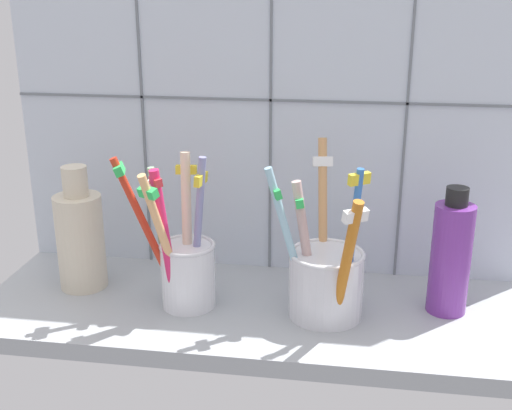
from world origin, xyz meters
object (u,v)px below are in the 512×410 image
object	(u,v)px
toothbrush_cup_left	(184,263)
toothbrush_cup_right	(326,277)
ceramic_vase	(80,237)
soap_bottle	(451,256)

from	to	relation	value
toothbrush_cup_left	toothbrush_cup_right	distance (cm)	15.88
toothbrush_cup_left	ceramic_vase	bearing A→B (deg)	166.91
ceramic_vase	soap_bottle	xyz separation A→B (cm)	(42.88, 0.10, 0.27)
toothbrush_cup_left	toothbrush_cup_right	world-z (taller)	toothbrush_cup_right
soap_bottle	toothbrush_cup_left	bearing A→B (deg)	-173.69
toothbrush_cup_right	soap_bottle	distance (cm)	13.98
ceramic_vase	soap_bottle	distance (cm)	42.88
ceramic_vase	soap_bottle	size ratio (longest dim) A/B	1.04
toothbrush_cup_left	soap_bottle	distance (cm)	29.56
toothbrush_cup_left	toothbrush_cup_right	size ratio (longest dim) A/B	0.96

